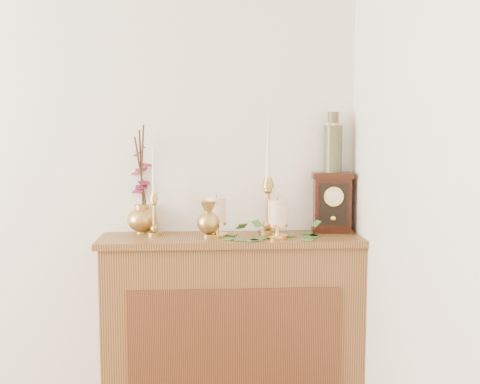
{
  "coord_description": "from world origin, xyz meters",
  "views": [
    {
      "loc": [
        1.28,
        -0.49,
        1.4
      ],
      "look_at": [
        1.43,
        2.05,
        1.14
      ],
      "focal_mm": 42.0,
      "sensor_mm": 36.0,
      "label": 1
    }
  ],
  "objects": [
    {
      "name": "ceramic_vase",
      "position": [
        1.89,
        2.2,
        1.35
      ],
      "size": [
        0.09,
        0.09,
        0.29
      ],
      "rotation": [
        0.0,
        0.0,
        -0.1
      ],
      "color": "#1A3426",
      "rests_on": "mantel_clock"
    },
    {
      "name": "mantel_clock",
      "position": [
        1.89,
        2.2,
        1.07
      ],
      "size": [
        0.21,
        0.15,
        0.29
      ],
      "rotation": [
        0.0,
        0.0,
        -0.1
      ],
      "color": "black",
      "rests_on": "console_shelf"
    },
    {
      "name": "pillar_candle_left",
      "position": [
        1.32,
        2.08,
        1.03
      ],
      "size": [
        0.1,
        0.1,
        0.2
      ],
      "rotation": [
        0.0,
        0.0,
        0.22
      ],
      "color": "#DFA24E",
      "rests_on": "console_shelf"
    },
    {
      "name": "candlestick_left",
      "position": [
        1.03,
        2.13,
        1.06
      ],
      "size": [
        0.07,
        0.07,
        0.41
      ],
      "rotation": [
        0.0,
        0.0,
        -0.32
      ],
      "color": "tan",
      "rests_on": "console_shelf"
    },
    {
      "name": "pillar_candle_right",
      "position": [
        1.6,
        2.03,
        1.03
      ],
      "size": [
        0.1,
        0.1,
        0.19
      ],
      "rotation": [
        0.0,
        0.0,
        0.37
      ],
      "color": "#DFA24E",
      "rests_on": "console_shelf"
    },
    {
      "name": "candlestick_center",
      "position": [
        1.57,
        2.14,
        1.11
      ],
      "size": [
        0.09,
        0.09,
        0.55
      ],
      "rotation": [
        0.0,
        0.0,
        -0.27
      ],
      "color": "tan",
      "rests_on": "console_shelf"
    },
    {
      "name": "bud_vase",
      "position": [
        1.29,
        2.05,
        1.02
      ],
      "size": [
        0.11,
        0.11,
        0.17
      ],
      "rotation": [
        0.0,
        0.0,
        -0.01
      ],
      "color": "tan",
      "rests_on": "console_shelf"
    },
    {
      "name": "ivy_garland",
      "position": [
        1.58,
        2.05,
        0.94
      ],
      "size": [
        0.48,
        0.23,
        0.09
      ],
      "rotation": [
        0.0,
        0.0,
        -0.25
      ],
      "color": "#376325",
      "rests_on": "console_shelf"
    },
    {
      "name": "ginger_jar",
      "position": [
        0.96,
        2.25,
        1.16
      ],
      "size": [
        0.21,
        0.23,
        0.52
      ],
      "rotation": [
        0.0,
        0.0,
        -0.14
      ],
      "color": "tan",
      "rests_on": "console_shelf"
    },
    {
      "name": "console_shelf",
      "position": [
        1.4,
        2.1,
        0.44
      ],
      "size": [
        1.24,
        0.34,
        0.93
      ],
      "color": "brown",
      "rests_on": "ground"
    }
  ]
}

